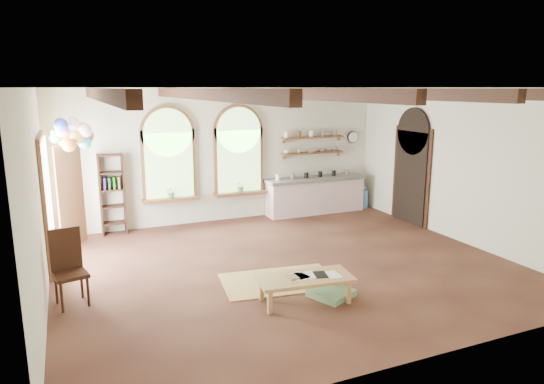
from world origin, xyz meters
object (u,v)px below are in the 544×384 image
kitchen_counter (315,195)px  balloon_cluster (73,134)px  coffee_table (305,279)px  side_chair (71,283)px

kitchen_counter → balloon_cluster: balloon_cluster is taller
coffee_table → side_chair: (-3.26, 1.31, -0.03)m
kitchen_counter → balloon_cluster: (-5.71, -0.90, 1.86)m
kitchen_counter → side_chair: bearing=-150.2°
coffee_table → balloon_cluster: bearing=128.2°
kitchen_counter → coffee_table: bearing=-119.8°
coffee_table → kitchen_counter: bearing=60.2°
side_chair → balloon_cluster: 3.22m
side_chair → balloon_cluster: balloon_cluster is taller
coffee_table → side_chair: bearing=158.1°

